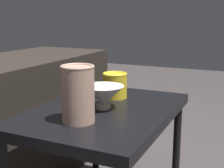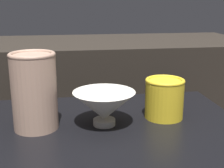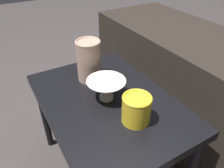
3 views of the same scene
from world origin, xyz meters
The scene contains 6 objects.
ground_plane centered at (0.00, 0.00, 0.00)m, with size 8.00×8.00×0.00m, color #383333.
table centered at (0.00, 0.00, 0.44)m, with size 0.74×0.52×0.49m.
couch_backdrop centered at (0.00, 0.58, 0.32)m, with size 1.40×0.50×0.64m.
bowl centered at (-0.01, 0.00, 0.55)m, with size 0.16×0.16×0.09m.
vase_textured_left centered at (-0.18, 0.01, 0.60)m, with size 0.12×0.12×0.20m.
vase_colorful_right centered at (0.17, 0.03, 0.55)m, with size 0.11×0.11×0.11m.
Camera 3 is at (0.65, -0.36, 1.08)m, focal length 35.00 mm.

